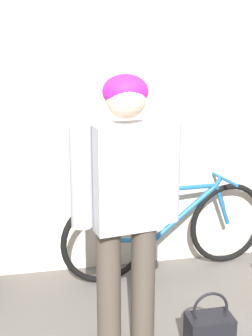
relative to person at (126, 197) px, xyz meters
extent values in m
cube|color=beige|center=(0.05, 1.10, 0.36)|extent=(8.00, 0.06, 2.60)
cube|color=white|center=(0.60, 1.07, -0.59)|extent=(0.08, 0.01, 0.12)
cylinder|color=#4C4238|center=(-0.10, 0.00, -0.56)|extent=(0.14, 0.14, 0.76)
cylinder|color=#4C4238|center=(0.10, 0.00, -0.56)|extent=(0.14, 0.14, 0.76)
cube|color=#B2B2B7|center=(0.00, 0.00, 0.11)|extent=(0.39, 0.25, 0.57)
cylinder|color=#B2B2B7|center=(-0.24, 0.00, 0.12)|extent=(0.12, 0.12, 0.54)
cylinder|color=#B2B2B7|center=(0.24, 0.00, 0.12)|extent=(0.12, 0.12, 0.54)
sphere|color=beige|center=(0.00, 0.00, 0.52)|extent=(0.21, 0.21, 0.21)
ellipsoid|color=#D11EAD|center=(0.00, 0.01, 0.56)|extent=(0.24, 0.22, 0.18)
torus|color=black|center=(0.01, 0.81, -0.61)|extent=(0.66, 0.14, 0.66)
torus|color=black|center=(1.03, 0.96, -0.61)|extent=(0.66, 0.14, 0.66)
cylinder|color=#1E609E|center=(0.20, 0.84, -0.63)|extent=(0.40, 0.09, 0.08)
cylinder|color=#1E609E|center=(0.15, 0.83, -0.43)|extent=(0.32, 0.08, 0.37)
cylinder|color=#1E609E|center=(0.35, 0.86, -0.46)|extent=(0.14, 0.05, 0.41)
cylinder|color=#1E609E|center=(0.65, 0.90, -0.46)|extent=(0.54, 0.11, 0.41)
cylinder|color=#1E609E|center=(0.60, 0.90, -0.27)|extent=(0.62, 0.12, 0.05)
cylinder|color=#1E609E|center=(0.97, 0.95, -0.44)|extent=(0.16, 0.06, 0.34)
cylinder|color=#1E609E|center=(0.93, 0.94, -0.24)|extent=(0.07, 0.04, 0.08)
cylinder|color=#1E609E|center=(0.95, 0.94, -0.21)|extent=(0.09, 0.46, 0.02)
ellipsoid|color=black|center=(0.30, 0.85, -0.24)|extent=(0.23, 0.11, 0.05)
cube|color=black|center=(0.45, -0.15, -0.81)|extent=(0.26, 0.16, 0.25)
torus|color=black|center=(0.45, -0.15, -0.64)|extent=(0.21, 0.02, 0.21)
camera|label=1|loc=(-0.47, -2.33, 0.79)|focal=50.00mm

